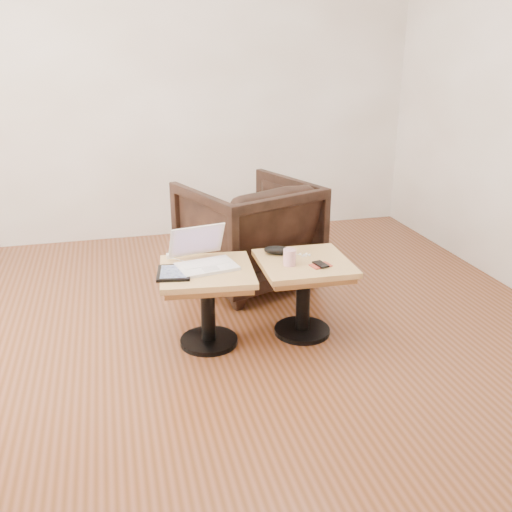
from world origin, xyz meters
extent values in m
cube|color=#532D16|center=(0.00, 0.00, 0.00)|extent=(4.50, 4.50, 0.01)
cube|color=#B8A899|center=(0.00, 2.25, 1.35)|extent=(4.50, 0.02, 2.70)
cylinder|color=black|center=(0.01, 0.14, 0.01)|extent=(0.34, 0.34, 0.03)
cylinder|color=black|center=(0.01, 0.14, 0.23)|extent=(0.08, 0.08, 0.41)
cube|color=brown|center=(0.01, 0.14, 0.42)|extent=(0.52, 0.52, 0.04)
cube|color=#B48948|center=(0.01, 0.14, 0.45)|extent=(0.57, 0.57, 0.03)
cylinder|color=black|center=(0.58, 0.13, 0.01)|extent=(0.34, 0.34, 0.03)
cylinder|color=black|center=(0.58, 0.13, 0.23)|extent=(0.08, 0.08, 0.41)
cube|color=brown|center=(0.58, 0.13, 0.42)|extent=(0.49, 0.49, 0.04)
cube|color=#B48948|center=(0.58, 0.13, 0.45)|extent=(0.53, 0.53, 0.03)
cube|color=white|center=(0.01, 0.16, 0.48)|extent=(0.36, 0.28, 0.02)
cube|color=silver|center=(0.01, 0.19, 0.49)|extent=(0.28, 0.15, 0.00)
cube|color=silver|center=(0.03, 0.09, 0.49)|extent=(0.10, 0.07, 0.00)
cube|color=white|center=(-0.02, 0.31, 0.58)|extent=(0.33, 0.15, 0.20)
cube|color=maroon|center=(-0.02, 0.31, 0.58)|extent=(0.29, 0.13, 0.16)
cube|color=black|center=(-0.18, 0.11, 0.48)|extent=(0.21, 0.25, 0.02)
cube|color=#191E38|center=(-0.18, 0.11, 0.48)|extent=(0.17, 0.21, 0.00)
cube|color=white|center=(-0.17, 0.37, 0.48)|extent=(0.04, 0.04, 0.02)
ellipsoid|color=black|center=(0.46, 0.26, 0.49)|extent=(0.18, 0.14, 0.05)
cylinder|color=#C25171|center=(0.48, 0.08, 0.51)|extent=(0.09, 0.09, 0.09)
sphere|color=white|center=(0.60, 0.20, 0.48)|extent=(0.01, 0.01, 0.01)
sphere|color=white|center=(0.62, 0.21, 0.48)|extent=(0.01, 0.01, 0.01)
sphere|color=white|center=(0.59, 0.22, 0.48)|extent=(0.01, 0.01, 0.01)
sphere|color=white|center=(0.63, 0.19, 0.48)|extent=(0.01, 0.01, 0.01)
cylinder|color=white|center=(0.60, 0.20, 0.47)|extent=(0.07, 0.05, 0.00)
cube|color=maroon|center=(0.64, 0.03, 0.47)|extent=(0.13, 0.10, 0.01)
cube|color=black|center=(0.64, 0.03, 0.48)|extent=(0.08, 0.11, 0.01)
imported|color=black|center=(0.45, 0.97, 0.38)|extent=(1.05, 1.07, 0.76)
camera|label=1|loc=(-0.47, -2.78, 1.65)|focal=40.00mm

